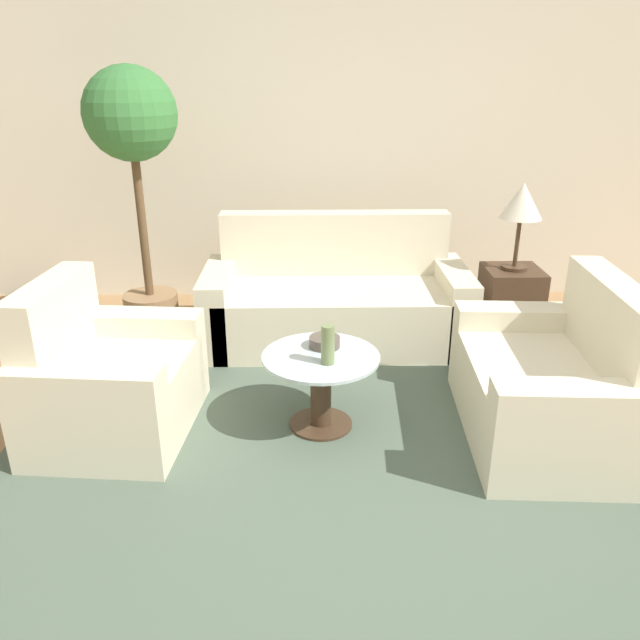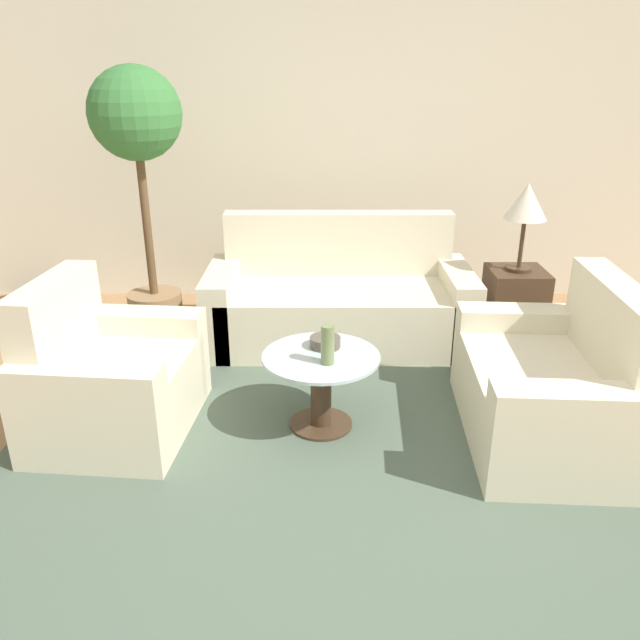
% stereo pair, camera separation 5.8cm
% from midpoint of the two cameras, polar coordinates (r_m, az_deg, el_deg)
% --- Properties ---
extents(ground_plane, '(14.00, 14.00, 0.00)m').
position_cam_midpoint_polar(ground_plane, '(2.97, 2.40, -17.78)').
color(ground_plane, '#9E754C').
extents(wall_back, '(10.00, 0.06, 2.60)m').
position_cam_midpoint_polar(wall_back, '(5.39, 0.65, 15.69)').
color(wall_back, beige).
rests_on(wall_back, ground_plane).
extents(rug, '(3.42, 3.35, 0.01)m').
position_cam_midpoint_polar(rug, '(3.61, -0.39, -9.56)').
color(rug, '#4C5B4C').
rests_on(rug, ground_plane).
extents(sofa_main, '(1.90, 0.85, 0.90)m').
position_cam_midpoint_polar(sofa_main, '(4.63, 1.05, 1.70)').
color(sofa_main, beige).
rests_on(sofa_main, ground_plane).
extents(armchair, '(0.86, 1.02, 0.87)m').
position_cam_midpoint_polar(armchair, '(3.66, -19.48, -5.48)').
color(armchair, beige).
rests_on(armchair, ground_plane).
extents(loveseat, '(0.88, 1.26, 0.88)m').
position_cam_midpoint_polar(loveseat, '(3.63, 20.38, -5.82)').
color(loveseat, beige).
rests_on(loveseat, ground_plane).
extents(coffee_table, '(0.65, 0.65, 0.44)m').
position_cam_midpoint_polar(coffee_table, '(3.47, -0.40, -5.60)').
color(coffee_table, '#422D1E').
rests_on(coffee_table, ground_plane).
extents(side_table, '(0.39, 0.39, 0.57)m').
position_cam_midpoint_polar(side_table, '(4.74, 16.59, 1.20)').
color(side_table, '#422D1E').
rests_on(side_table, ground_plane).
extents(table_lamp, '(0.29, 0.29, 0.61)m').
position_cam_midpoint_polar(table_lamp, '(4.54, 17.62, 10.09)').
color(table_lamp, '#422D1E').
rests_on(table_lamp, side_table).
extents(potted_plant, '(0.62, 0.62, 1.93)m').
position_cam_midpoint_polar(potted_plant, '(4.57, -16.94, 14.19)').
color(potted_plant, '#93704C').
rests_on(potted_plant, ground_plane).
extents(vase, '(0.07, 0.07, 0.22)m').
position_cam_midpoint_polar(vase, '(3.27, 0.21, -2.27)').
color(vase, '#6B7A4C').
rests_on(vase, coffee_table).
extents(bowl, '(0.17, 0.17, 0.06)m').
position_cam_midpoint_polar(bowl, '(3.49, -0.06, -2.02)').
color(bowl, brown).
rests_on(bowl, coffee_table).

